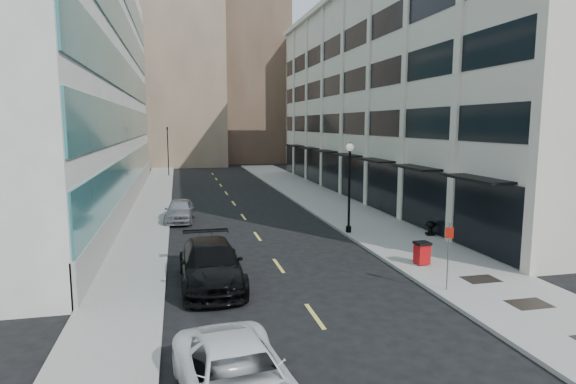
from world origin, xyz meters
name	(u,v)px	position (x,y,z in m)	size (l,w,h in m)	color
ground	(333,342)	(0.00, 0.00, 0.00)	(160.00, 160.00, 0.00)	black
sidewalk_right	(345,212)	(7.50, 20.00, 0.07)	(5.00, 80.00, 0.15)	gray
sidewalk_left	(147,220)	(-6.50, 20.00, 0.07)	(3.00, 80.00, 0.15)	gray
building_right	(420,95)	(16.94, 26.99, 8.99)	(15.30, 46.50, 18.25)	beige
building_left	(14,76)	(-15.95, 27.00, 9.99)	(16.14, 46.00, 20.00)	silver
skyline_tan_near	(177,77)	(-4.00, 68.00, 14.00)	(14.00, 18.00, 28.00)	#997E64
skyline_brown	(248,63)	(8.00, 72.00, 17.00)	(12.00, 16.00, 34.00)	brown
skyline_tan_far	(120,98)	(-14.00, 78.00, 11.00)	(12.00, 14.00, 22.00)	#997E64
skyline_stone	(312,103)	(18.00, 66.00, 10.00)	(10.00, 14.00, 20.00)	beige
grate_mid	(529,304)	(7.60, 1.00, 0.15)	(1.40, 1.00, 0.01)	black
grate_far	(481,279)	(7.60, 3.80, 0.15)	(1.40, 1.00, 0.01)	black
road_centerline	(250,226)	(0.00, 17.00, 0.01)	(0.15, 68.20, 0.01)	#D8CC4C
traffic_signal	(167,130)	(-5.50, 48.00, 5.72)	(0.66, 0.66, 6.98)	black
car_white_van	(238,379)	(-3.20, -2.79, 0.74)	(2.45, 5.32, 1.48)	white
car_black_pickup	(211,264)	(-3.20, 6.00, 0.87)	(2.44, 6.00, 1.74)	black
car_silver_sedan	(180,210)	(-4.34, 19.35, 0.76)	(1.79, 4.46, 1.52)	gray
trash_bin	(422,252)	(6.27, 6.28, 0.71)	(0.67, 0.74, 1.04)	#AB0B0E
lamppost	(349,179)	(5.30, 13.21, 3.27)	(0.44, 0.44, 5.32)	black
sign_post	(449,247)	(5.55, 2.99, 1.81)	(0.29, 0.15, 2.61)	slate
urn_planter	(430,226)	(9.60, 11.47, 0.65)	(0.59, 0.59, 0.82)	black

